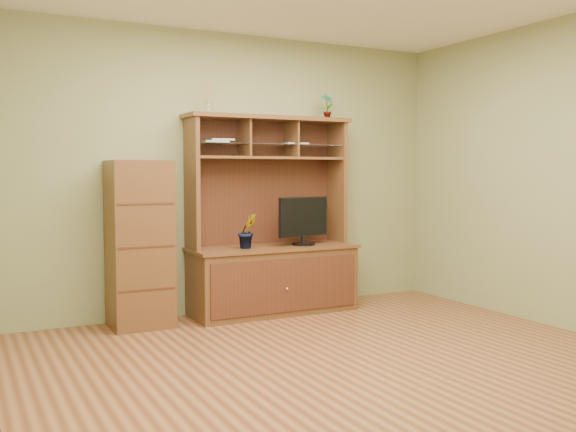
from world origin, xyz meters
TOP-DOWN VIEW (x-y plane):
  - room at (0.00, 0.00)m, footprint 4.54×4.04m
  - media_hutch at (0.29, 1.73)m, footprint 1.66×0.61m
  - monitor at (0.59, 1.64)m, footprint 0.59×0.23m
  - orchid_plant at (-0.01, 1.65)m, footprint 0.18×0.15m
  - top_plant at (0.95, 1.80)m, footprint 0.14×0.10m
  - reed_diffuser at (-0.32, 1.81)m, footprint 0.06×0.06m
  - magazines at (0.03, 1.80)m, footprint 1.08×0.19m
  - side_cabinet at (-1.00, 1.74)m, footprint 0.52×0.48m

SIDE VIEW (x-z plane):
  - media_hutch at x=0.29m, z-range -0.43..1.47m
  - side_cabinet at x=-1.00m, z-range 0.00..1.46m
  - orchid_plant at x=-0.01m, z-range 0.65..0.98m
  - monitor at x=0.59m, z-range 0.66..1.13m
  - room at x=0.00m, z-range -0.02..2.72m
  - magazines at x=0.03m, z-range 1.63..1.67m
  - reed_diffuser at x=-0.32m, z-range 1.87..2.18m
  - top_plant at x=0.95m, z-range 1.90..2.16m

